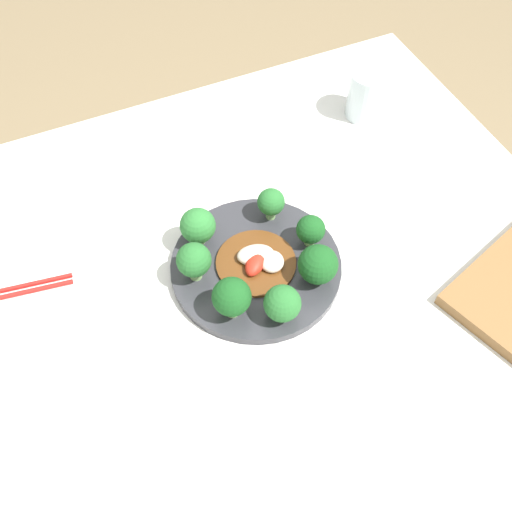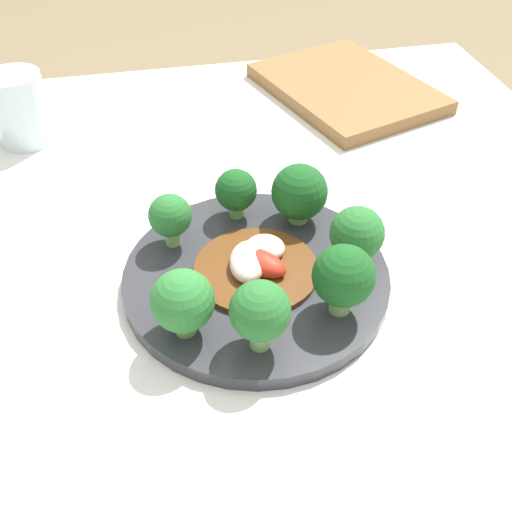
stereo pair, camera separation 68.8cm
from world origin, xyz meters
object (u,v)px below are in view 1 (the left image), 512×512
(broccoli_east, at_px, (194,261))
(broccoli_southeast, at_px, (198,226))
(plate, at_px, (256,267))
(broccoli_west, at_px, (311,230))
(stirfry_center, at_px, (258,260))
(broccoli_northeast, at_px, (232,297))
(broccoli_northwest, at_px, (318,265))
(broccoli_southwest, at_px, (271,202))
(broccoli_north, at_px, (282,304))
(drinking_glass, at_px, (367,94))

(broccoli_east, bearing_deg, broccoli_southeast, -115.52)
(plate, relative_size, broccoli_west, 4.65)
(plate, relative_size, stirfry_center, 2.14)
(broccoli_northeast, xyz_separation_m, broccoli_northwest, (-0.14, -0.00, -0.01))
(broccoli_southwest, relative_size, stirfry_center, 0.47)
(broccoli_northeast, distance_m, broccoli_northwest, 0.14)
(plate, distance_m, broccoli_north, 0.11)
(broccoli_north, bearing_deg, drinking_glass, -134.64)
(broccoli_east, distance_m, broccoli_west, 0.18)
(broccoli_west, bearing_deg, broccoli_northeast, 22.80)
(broccoli_east, bearing_deg, broccoli_west, 175.76)
(plate, xyz_separation_m, broccoli_northeast, (0.07, 0.06, 0.05))
(plate, xyz_separation_m, drinking_glass, (-0.33, -0.24, 0.04))
(broccoli_northeast, relative_size, stirfry_center, 0.58)
(broccoli_northeast, height_order, broccoli_west, broccoli_northeast)
(broccoli_northeast, height_order, broccoli_southeast, broccoli_northeast)
(broccoli_southwest, relative_size, drinking_glass, 0.63)
(broccoli_east, height_order, stirfry_center, broccoli_east)
(plate, xyz_separation_m, stirfry_center, (-0.00, 0.00, 0.02))
(broccoli_east, relative_size, stirfry_center, 0.56)
(broccoli_west, height_order, stirfry_center, broccoli_west)
(broccoli_east, xyz_separation_m, broccoli_west, (-0.18, 0.01, -0.01))
(broccoli_southwest, xyz_separation_m, broccoli_west, (-0.03, 0.07, -0.00))
(broccoli_northeast, height_order, stirfry_center, broccoli_northeast)
(plate, distance_m, broccoli_southeast, 0.11)
(broccoli_north, height_order, broccoli_northwest, broccoli_northwest)
(broccoli_east, xyz_separation_m, broccoli_northeast, (-0.03, 0.08, 0.00))
(broccoli_west, relative_size, broccoli_northwest, 0.85)
(broccoli_southwest, height_order, broccoli_southeast, broccoli_southeast)
(broccoli_northeast, xyz_separation_m, stirfry_center, (-0.07, -0.06, -0.03))
(broccoli_west, height_order, broccoli_north, broccoli_north)
(broccoli_northeast, bearing_deg, broccoli_southwest, -132.02)
(drinking_glass, bearing_deg, broccoli_west, 44.97)
(drinking_glass, bearing_deg, broccoli_north, 45.36)
(broccoli_southeast, bearing_deg, broccoli_west, 154.40)
(broccoli_west, bearing_deg, broccoli_southwest, -65.77)
(plate, relative_size, drinking_glass, 2.83)
(broccoli_west, bearing_deg, broccoli_northwest, 71.59)
(stirfry_center, bearing_deg, drinking_glass, -143.57)
(plate, height_order, stirfry_center, stirfry_center)
(broccoli_southeast, xyz_separation_m, stirfry_center, (-0.07, 0.08, -0.03))
(broccoli_north, xyz_separation_m, broccoli_northwest, (-0.07, -0.04, 0.00))
(plate, height_order, drinking_glass, drinking_glass)
(plate, height_order, broccoli_north, broccoli_north)
(broccoli_northwest, height_order, broccoli_southeast, broccoli_northwest)
(broccoli_southwest, distance_m, broccoli_southeast, 0.12)
(broccoli_southeast, distance_m, stirfry_center, 0.10)
(broccoli_east, distance_m, broccoli_southeast, 0.07)
(broccoli_east, bearing_deg, stirfry_center, 170.13)
(broccoli_west, bearing_deg, broccoli_southeast, -25.60)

